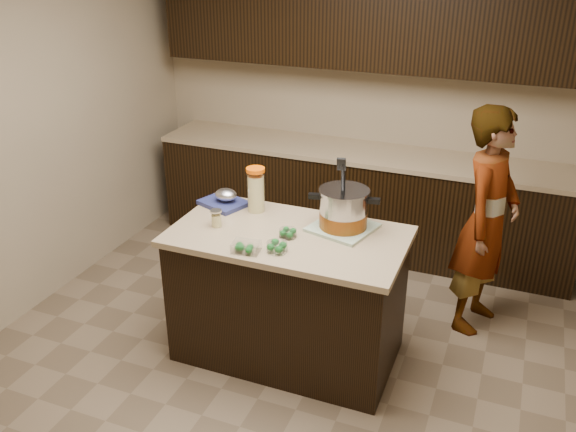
% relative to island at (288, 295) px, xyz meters
% --- Properties ---
extents(ground_plane, '(4.00, 4.00, 0.00)m').
position_rel_island_xyz_m(ground_plane, '(0.00, 0.00, -0.45)').
color(ground_plane, brown).
rests_on(ground_plane, ground).
extents(room_shell, '(4.04, 4.04, 2.72)m').
position_rel_island_xyz_m(room_shell, '(0.00, 0.00, 1.26)').
color(room_shell, tan).
rests_on(room_shell, ground).
extents(back_cabinets, '(3.60, 0.63, 2.33)m').
position_rel_island_xyz_m(back_cabinets, '(0.00, 1.74, 0.49)').
color(back_cabinets, black).
rests_on(back_cabinets, ground).
extents(island, '(1.46, 0.81, 0.90)m').
position_rel_island_xyz_m(island, '(0.00, 0.00, 0.00)').
color(island, black).
rests_on(island, ground).
extents(dish_towel, '(0.44, 0.44, 0.02)m').
position_rel_island_xyz_m(dish_towel, '(0.30, 0.19, 0.46)').
color(dish_towel, '#5A865A').
rests_on(dish_towel, island).
extents(stock_pot, '(0.44, 0.37, 0.45)m').
position_rel_island_xyz_m(stock_pot, '(0.30, 0.19, 0.57)').
color(stock_pot, '#B7B7BC').
rests_on(stock_pot, dish_towel).
extents(lemonade_pitcher, '(0.13, 0.13, 0.30)m').
position_rel_island_xyz_m(lemonade_pitcher, '(-0.32, 0.24, 0.59)').
color(lemonade_pitcher, '#CEC27E').
rests_on(lemonade_pitcher, island).
extents(mason_jar, '(0.08, 0.08, 0.12)m').
position_rel_island_xyz_m(mason_jar, '(-0.46, -0.07, 0.50)').
color(mason_jar, '#CEC27E').
rests_on(mason_jar, island).
extents(broccoli_tub_left, '(0.14, 0.14, 0.05)m').
position_rel_island_xyz_m(broccoli_tub_left, '(0.02, -0.04, 0.47)').
color(broccoli_tub_left, silver).
rests_on(broccoli_tub_left, island).
extents(broccoli_tub_right, '(0.16, 0.16, 0.06)m').
position_rel_island_xyz_m(broccoli_tub_right, '(0.03, -0.24, 0.47)').
color(broccoli_tub_right, silver).
rests_on(broccoli_tub_right, island).
extents(broccoli_tub_rect, '(0.18, 0.14, 0.06)m').
position_rel_island_xyz_m(broccoli_tub_rect, '(-0.14, -0.30, 0.47)').
color(broccoli_tub_rect, silver).
rests_on(broccoli_tub_rect, island).
extents(blue_tray, '(0.36, 0.33, 0.11)m').
position_rel_island_xyz_m(blue_tray, '(-0.56, 0.24, 0.49)').
color(blue_tray, navy).
rests_on(blue_tray, island).
extents(person, '(0.53, 0.67, 1.61)m').
position_rel_island_xyz_m(person, '(1.12, 0.85, 0.35)').
color(person, gray).
rests_on(person, ground).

